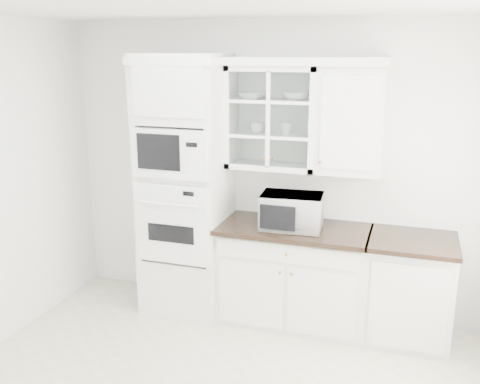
% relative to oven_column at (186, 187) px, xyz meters
% --- Properties ---
extents(room_shell, '(4.00, 3.50, 2.70)m').
position_rel_oven_column_xyz_m(room_shell, '(0.75, -0.99, 0.58)').
color(room_shell, white).
rests_on(room_shell, ground).
extents(oven_column, '(0.76, 0.68, 2.40)m').
position_rel_oven_column_xyz_m(oven_column, '(0.00, 0.00, 0.00)').
color(oven_column, white).
rests_on(oven_column, ground).
extents(base_cabinet_run, '(1.32, 0.67, 0.92)m').
position_rel_oven_column_xyz_m(base_cabinet_run, '(1.03, 0.03, -0.74)').
color(base_cabinet_run, white).
rests_on(base_cabinet_run, ground).
extents(extra_base_cabinet, '(0.72, 0.67, 0.92)m').
position_rel_oven_column_xyz_m(extra_base_cabinet, '(2.03, 0.03, -0.74)').
color(extra_base_cabinet, white).
rests_on(extra_base_cabinet, ground).
extents(upper_cabinet_glass, '(0.80, 0.33, 0.90)m').
position_rel_oven_column_xyz_m(upper_cabinet_glass, '(0.78, 0.17, 0.65)').
color(upper_cabinet_glass, white).
rests_on(upper_cabinet_glass, room_shell).
extents(upper_cabinet_solid, '(0.55, 0.33, 0.90)m').
position_rel_oven_column_xyz_m(upper_cabinet_solid, '(1.46, 0.17, 0.65)').
color(upper_cabinet_solid, white).
rests_on(upper_cabinet_solid, room_shell).
extents(crown_molding, '(2.14, 0.38, 0.07)m').
position_rel_oven_column_xyz_m(crown_molding, '(0.68, 0.14, 1.14)').
color(crown_molding, white).
rests_on(crown_molding, room_shell).
extents(countertop_microwave, '(0.56, 0.48, 0.30)m').
position_rel_oven_column_xyz_m(countertop_microwave, '(1.01, -0.02, -0.13)').
color(countertop_microwave, white).
rests_on(countertop_microwave, base_cabinet_run).
extents(bowl_a, '(0.29, 0.29, 0.06)m').
position_rel_oven_column_xyz_m(bowl_a, '(0.60, 0.15, 0.84)').
color(bowl_a, white).
rests_on(bowl_a, upper_cabinet_glass).
extents(bowl_b, '(0.27, 0.27, 0.07)m').
position_rel_oven_column_xyz_m(bowl_b, '(0.98, 0.16, 0.85)').
color(bowl_b, white).
rests_on(bowl_b, upper_cabinet_glass).
extents(cup_a, '(0.12, 0.12, 0.09)m').
position_rel_oven_column_xyz_m(cup_a, '(0.63, 0.18, 0.56)').
color(cup_a, white).
rests_on(cup_a, upper_cabinet_glass).
extents(cup_b, '(0.12, 0.12, 0.11)m').
position_rel_oven_column_xyz_m(cup_b, '(0.90, 0.16, 0.56)').
color(cup_b, white).
rests_on(cup_b, upper_cabinet_glass).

